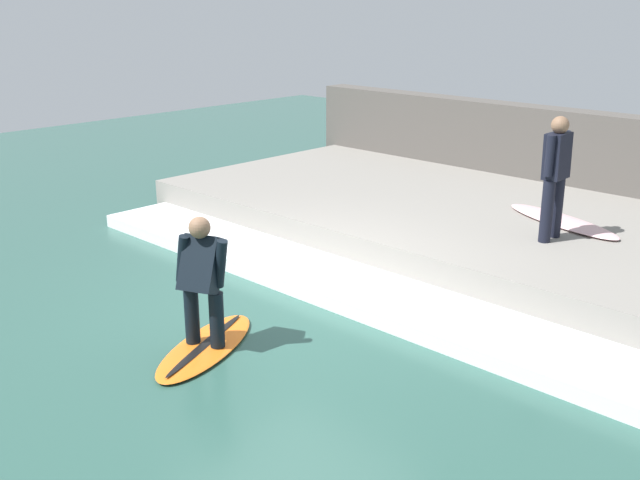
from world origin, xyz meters
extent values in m
plane|color=#2D564C|center=(0.00, 0.00, 0.00)|extent=(28.00, 28.00, 0.00)
cube|color=gray|center=(3.44, 0.00, 0.26)|extent=(4.40, 9.23, 0.52)
cube|color=#544F49|center=(5.89, 0.00, 0.85)|extent=(0.50, 9.69, 1.71)
cube|color=white|center=(0.69, 0.00, 0.09)|extent=(1.09, 8.77, 0.18)
ellipsoid|color=orange|center=(-1.45, -0.18, 0.03)|extent=(1.77, 1.21, 0.06)
ellipsoid|color=black|center=(-1.45, -0.18, 0.06)|extent=(1.46, 0.72, 0.01)
cylinder|color=black|center=(-1.40, -0.31, 0.35)|extent=(0.15, 0.15, 0.58)
cylinder|color=black|center=(-1.51, -0.05, 0.35)|extent=(0.15, 0.15, 0.58)
cube|color=black|center=(-1.45, -0.18, 0.93)|extent=(0.54, 0.51, 0.61)
sphere|color=#846047|center=(-1.45, -0.18, 1.31)|extent=(0.22, 0.22, 0.22)
cylinder|color=black|center=(-1.37, -0.37, 0.96)|extent=(0.11, 0.20, 0.51)
cylinder|color=black|center=(-1.54, 0.01, 0.96)|extent=(0.11, 0.20, 0.51)
cylinder|color=black|center=(3.01, -1.67, 0.91)|extent=(0.15, 0.15, 0.79)
cylinder|color=black|center=(2.73, -1.69, 0.91)|extent=(0.15, 0.15, 0.79)
cube|color=black|center=(2.87, -1.68, 1.59)|extent=(0.38, 0.24, 0.57)
sphere|color=#846047|center=(2.87, -1.68, 1.97)|extent=(0.22, 0.22, 0.22)
cylinder|color=black|center=(3.08, -1.67, 1.62)|extent=(0.11, 0.11, 0.50)
cylinder|color=black|center=(2.66, -1.69, 1.62)|extent=(0.11, 0.11, 0.50)
ellipsoid|color=beige|center=(3.65, -1.46, 0.55)|extent=(1.12, 2.00, 0.06)
camera|label=1|loc=(-5.64, -5.85, 3.44)|focal=42.00mm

